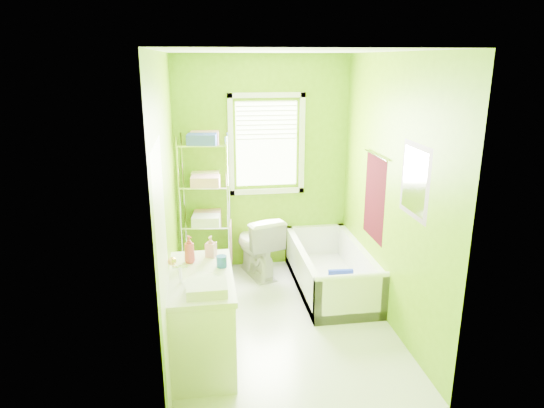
{
  "coord_description": "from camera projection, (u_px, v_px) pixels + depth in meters",
  "views": [
    {
      "loc": [
        -0.74,
        -4.29,
        2.54
      ],
      "look_at": [
        -0.06,
        0.25,
        1.16
      ],
      "focal_mm": 32.0,
      "sensor_mm": 36.0,
      "label": 1
    }
  ],
  "objects": [
    {
      "name": "bathtub",
      "position": [
        331.0,
        276.0,
        5.52
      ],
      "size": [
        0.75,
        1.62,
        0.52
      ],
      "color": "white",
      "rests_on": "ground"
    },
    {
      "name": "right_wall_decor",
      "position": [
        389.0,
        191.0,
        4.65
      ],
      "size": [
        0.04,
        1.48,
        1.17
      ],
      "color": "#3B060D",
      "rests_on": "ground"
    },
    {
      "name": "toilet",
      "position": [
        257.0,
        245.0,
        5.85
      ],
      "size": [
        0.63,
        0.84,
        0.77
      ],
      "primitive_type": "imported",
      "rotation": [
        0.0,
        0.0,
        3.44
      ],
      "color": "white",
      "rests_on": "ground"
    },
    {
      "name": "door",
      "position": [
        165.0,
        280.0,
        3.52
      ],
      "size": [
        0.09,
        0.8,
        2.0
      ],
      "color": "white",
      "rests_on": "ground"
    },
    {
      "name": "ground",
      "position": [
        282.0,
        320.0,
        4.9
      ],
      "size": [
        2.9,
        2.9,
        0.0
      ],
      "primitive_type": "plane",
      "color": "silver",
      "rests_on": "ground"
    },
    {
      "name": "vanity",
      "position": [
        202.0,
        315.0,
        4.15
      ],
      "size": [
        0.55,
        1.07,
        1.05
      ],
      "color": "white",
      "rests_on": "ground"
    },
    {
      "name": "wire_shelf_unit",
      "position": [
        207.0,
        190.0,
        5.69
      ],
      "size": [
        0.62,
        0.5,
        1.73
      ],
      "color": "silver",
      "rests_on": "ground"
    },
    {
      "name": "window",
      "position": [
        267.0,
        139.0,
        5.79
      ],
      "size": [
        0.92,
        0.05,
        1.22
      ],
      "color": "white",
      "rests_on": "ground"
    },
    {
      "name": "room_envelope",
      "position": [
        283.0,
        171.0,
        4.45
      ],
      "size": [
        2.14,
        2.94,
        2.62
      ],
      "color": "#669C07",
      "rests_on": "ground"
    }
  ]
}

